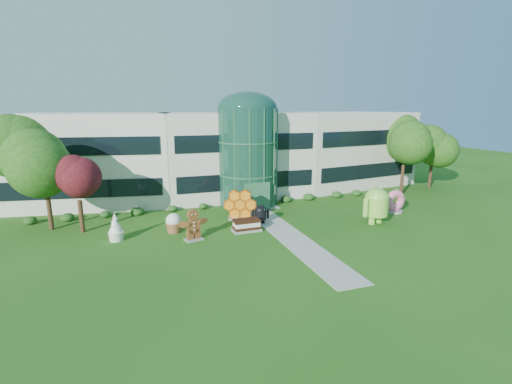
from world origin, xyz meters
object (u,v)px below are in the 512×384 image
object	(u,v)px
android_black	(260,213)
donut	(394,201)
android_green	(377,203)
gingerbread	(193,225)

from	to	relation	value
android_black	donut	distance (m)	13.43
android_green	android_black	size ratio (longest dim) A/B	1.91
android_green	gingerbread	size ratio (longest dim) A/B	1.39
android_green	donut	xyz separation A→B (m)	(3.86, 2.42, -0.73)
gingerbread	android_green	bearing A→B (deg)	-19.77
android_green	android_black	xyz separation A→B (m)	(-9.54, 3.13, -0.88)
android_green	gingerbread	distance (m)	15.76
donut	gingerbread	bearing A→B (deg)	-175.63
donut	android_green	bearing A→B (deg)	-147.91
donut	gingerbread	size ratio (longest dim) A/B	0.84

